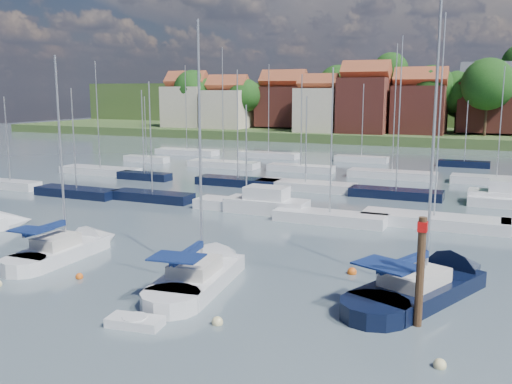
% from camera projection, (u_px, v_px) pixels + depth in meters
% --- Properties ---
extents(ground, '(260.00, 260.00, 0.00)m').
position_uv_depth(ground, '(378.00, 182.00, 64.13)').
color(ground, '#46535F').
rests_on(ground, ground).
extents(sailboat_left, '(2.68, 9.76, 13.31)m').
position_uv_depth(sailboat_left, '(73.00, 249.00, 36.02)').
color(sailboat_left, silver).
rests_on(sailboat_left, ground).
extents(sailboat_centre, '(4.22, 11.23, 14.92)m').
position_uv_depth(sailboat_centre, '(207.00, 272.00, 31.38)').
color(sailboat_centre, silver).
rests_on(sailboat_centre, ground).
extents(sailboat_navy, '(7.72, 12.58, 16.97)m').
position_uv_depth(sailboat_navy, '(436.00, 284.00, 29.56)').
color(sailboat_navy, black).
rests_on(sailboat_navy, ground).
extents(tender, '(2.58, 1.44, 0.53)m').
position_uv_depth(tender, '(135.00, 322.00, 25.04)').
color(tender, silver).
rests_on(tender, ground).
extents(timber_piling, '(0.40, 0.40, 7.16)m').
position_uv_depth(timber_piling, '(419.00, 292.00, 24.85)').
color(timber_piling, '#4C331E').
rests_on(timber_piling, ground).
extents(buoy_c, '(0.42, 0.42, 0.42)m').
position_uv_depth(buoy_c, '(79.00, 278.00, 31.43)').
color(buoy_c, '#D85914').
rests_on(buoy_c, ground).
extents(buoy_d, '(0.51, 0.51, 0.51)m').
position_uv_depth(buoy_d, '(217.00, 324.00, 25.29)').
color(buoy_d, beige).
rests_on(buoy_d, ground).
extents(buoy_e, '(0.53, 0.53, 0.53)m').
position_uv_depth(buoy_e, '(352.00, 274.00, 32.22)').
color(buoy_e, '#D85914').
rests_on(buoy_e, ground).
extents(buoy_f, '(0.49, 0.49, 0.49)m').
position_uv_depth(buoy_f, '(440.00, 367.00, 21.36)').
color(buoy_f, beige).
rests_on(buoy_f, ground).
extents(marina_field, '(79.62, 41.41, 15.93)m').
position_uv_depth(marina_field, '(387.00, 186.00, 58.93)').
color(marina_field, silver).
rests_on(marina_field, ground).
extents(far_shore_town, '(212.46, 90.00, 22.27)m').
position_uv_depth(far_shore_town, '(463.00, 112.00, 145.93)').
color(far_shore_town, '#475B2D').
rests_on(far_shore_town, ground).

